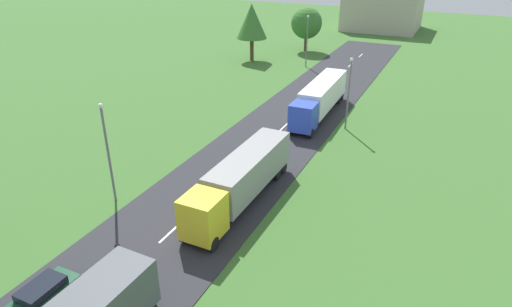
# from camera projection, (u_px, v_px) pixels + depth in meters

# --- Properties ---
(road) EXTENTS (10.00, 140.00, 0.06)m
(road) POSITION_uv_depth(u_px,v_px,m) (132.00, 269.00, 26.93)
(road) COLOR #2B2B30
(road) RESTS_ON ground
(lane_marking_centre) EXTENTS (0.16, 124.55, 0.01)m
(lane_marking_centre) POSITION_uv_depth(u_px,v_px,m) (125.00, 275.00, 26.41)
(lane_marking_centre) COLOR white
(lane_marking_centre) RESTS_ON road
(truck_second) EXTENTS (2.60, 13.00, 3.47)m
(truck_second) POSITION_uv_depth(u_px,v_px,m) (241.00, 178.00, 32.82)
(truck_second) COLOR yellow
(truck_second) RESTS_ON road
(truck_third) EXTENTS (2.81, 13.90, 3.59)m
(truck_third) POSITION_uv_depth(u_px,v_px,m) (320.00, 97.00, 49.18)
(truck_third) COLOR blue
(truck_third) RESTS_ON road
(car_third) EXTENTS (1.80, 4.26, 1.35)m
(car_third) POSITION_uv_depth(u_px,v_px,m) (40.00, 296.00, 23.87)
(car_third) COLOR #19472D
(car_third) RESTS_ON road
(lamppost_second) EXTENTS (0.36, 0.36, 7.80)m
(lamppost_second) POSITION_uv_depth(u_px,v_px,m) (107.00, 148.00, 32.12)
(lamppost_second) COLOR slate
(lamppost_second) RESTS_ON ground
(lamppost_third) EXTENTS (0.36, 0.36, 7.50)m
(lamppost_third) POSITION_uv_depth(u_px,v_px,m) (349.00, 90.00, 44.74)
(lamppost_third) COLOR slate
(lamppost_third) RESTS_ON ground
(lamppost_fourth) EXTENTS (0.36, 0.36, 7.70)m
(lamppost_fourth) POSITION_uv_depth(u_px,v_px,m) (307.00, 38.00, 66.85)
(lamppost_fourth) COLOR slate
(lamppost_fourth) RESTS_ON ground
(tree_oak) EXTENTS (5.30, 5.30, 7.41)m
(tree_oak) POSITION_uv_depth(u_px,v_px,m) (307.00, 23.00, 76.22)
(tree_oak) COLOR #513823
(tree_oak) RESTS_ON ground
(tree_birch) EXTENTS (4.80, 4.80, 8.85)m
(tree_birch) POSITION_uv_depth(u_px,v_px,m) (252.00, 21.00, 69.51)
(tree_birch) COLOR #513823
(tree_birch) RESTS_ON ground
(distant_building) EXTENTS (15.11, 13.84, 7.44)m
(distant_building) POSITION_uv_depth(u_px,v_px,m) (383.00, 11.00, 95.11)
(distant_building) COLOR #B2A899
(distant_building) RESTS_ON ground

